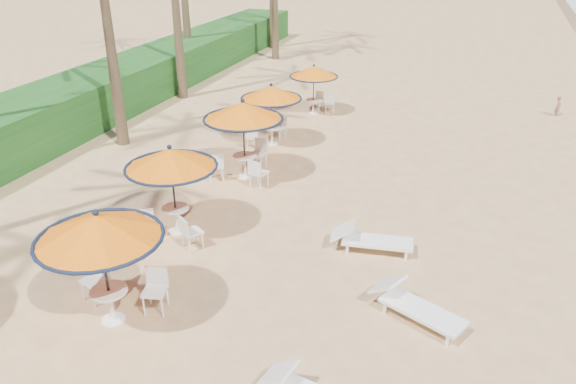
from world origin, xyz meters
name	(u,v)px	position (x,y,z in m)	size (l,w,h in m)	color
ground	(344,365)	(0.00, 0.00, 0.00)	(160.00, 160.00, 0.00)	tan
scrub_hedge	(96,96)	(-13.50, 11.00, 0.90)	(3.00, 40.00, 1.80)	#194716
station_0	(101,236)	(-4.85, -0.26, 1.98)	(2.49, 2.49, 2.60)	black
station_1	(170,167)	(-5.43, 3.33, 1.89)	(2.37, 2.37, 2.48)	black
station_2	(243,121)	(-5.12, 7.24, 1.91)	(2.51, 2.51, 2.62)	black
station_3	(270,98)	(-5.40, 10.31, 1.77)	(2.22, 2.22, 2.32)	black
station_4	(315,76)	(-4.98, 14.42, 1.63)	(2.05, 2.05, 2.14)	black
lounger_mid	(414,304)	(1.00, 1.81, 0.35)	(2.15, 1.45, 0.74)	white
lounger_far	(369,239)	(-0.42, 4.13, 0.34)	(2.10, 0.90, 0.73)	white
person	(558,105)	(4.86, 17.47, 0.47)	(0.34, 0.22, 0.94)	#96614C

